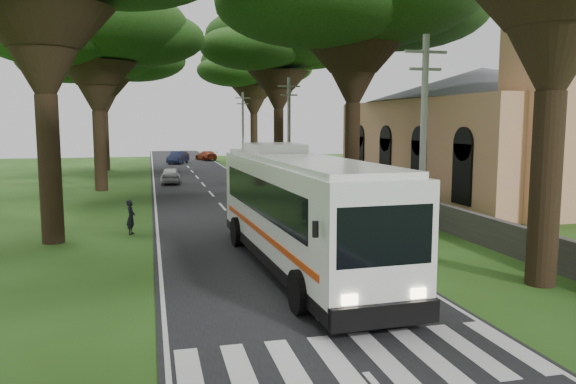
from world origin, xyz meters
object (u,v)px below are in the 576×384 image
object	(u,v)px
pole_near	(423,144)
pedestrian	(131,217)
pole_far	(243,129)
distant_car_c	(206,156)
coach_bus	(299,209)
distant_car_b	(178,157)
distant_car_a	(171,175)
pole_mid	(289,133)
church	(482,122)

from	to	relation	value
pole_near	pedestrian	world-z (taller)	pole_near
pole_far	distant_car_c	world-z (taller)	pole_far
coach_bus	distant_car_b	xyz separation A→B (m)	(-1.60, 49.70, -1.29)
pole_near	distant_car_a	distance (m)	28.82
pole_far	distant_car_c	distance (m)	14.83
pole_mid	coach_bus	distance (m)	21.07
distant_car_a	distant_car_c	bearing A→B (deg)	-98.72
distant_car_a	pole_far	bearing A→B (deg)	-119.61
distant_car_b	pedestrian	distance (m)	42.46
church	coach_bus	size ratio (longest dim) A/B	1.85
distant_car_b	pedestrian	size ratio (longest dim) A/B	2.87
pole_mid	distant_car_a	xyz separation A→B (m)	(-7.96, 7.48, -3.50)
pole_mid	distant_car_c	size ratio (longest dim) A/B	1.94
pole_far	distant_car_b	bearing A→B (deg)	124.19
pole_near	distant_car_a	bearing A→B (deg)	106.15
church	pole_mid	bearing A→B (deg)	160.19
pole_mid	pedestrian	xyz separation A→B (m)	(-10.43, -12.99, -3.41)
church	distant_car_c	distance (m)	41.62
pole_near	pole_mid	xyz separation A→B (m)	(0.00, 20.00, 0.00)
coach_bus	pedestrian	size ratio (longest dim) A/B	8.48
church	pole_mid	size ratio (longest dim) A/B	3.00
pole_mid	distant_car_a	bearing A→B (deg)	136.78
pole_mid	distant_car_c	world-z (taller)	pole_mid
church	coach_bus	xyz separation A→B (m)	(-17.07, -15.97, -2.86)
church	pedestrian	xyz separation A→B (m)	(-22.79, -8.53, -4.14)
pole_near	coach_bus	xyz separation A→B (m)	(-4.70, -0.43, -2.13)
church	pole_far	xyz separation A→B (m)	(-12.36, 24.45, -0.73)
distant_car_a	pedestrian	world-z (taller)	pedestrian
pole_mid	pole_far	size ratio (longest dim) A/B	1.00
distant_car_c	pedestrian	bearing A→B (deg)	63.21
pole_mid	distant_car_a	distance (m)	11.47
distant_car_c	pole_mid	bearing A→B (deg)	76.93
coach_bus	distant_car_a	size ratio (longest dim) A/B	3.39
coach_bus	pedestrian	distance (m)	9.47
church	distant_car_b	xyz separation A→B (m)	(-18.66, 33.73, -4.16)
pole_mid	pedestrian	world-z (taller)	pole_mid
church	pole_near	world-z (taller)	church
church	pole_mid	world-z (taller)	church
church	distant_car_a	bearing A→B (deg)	149.58
church	pole_near	size ratio (longest dim) A/B	3.00
pedestrian	coach_bus	bearing A→B (deg)	-131.07
distant_car_b	pole_mid	bearing A→B (deg)	-58.29
pedestrian	pole_far	bearing A→B (deg)	-6.20
pole_near	pedestrian	xyz separation A→B (m)	(-10.43, 7.01, -3.41)
coach_bus	distant_car_c	size ratio (longest dim) A/B	3.15
pole_far	coach_bus	size ratio (longest dim) A/B	0.62
church	distant_car_c	bearing A→B (deg)	111.04
church	distant_car_c	world-z (taller)	church
distant_car_c	church	bearing A→B (deg)	93.79
distant_car_c	distant_car_b	bearing A→B (deg)	35.00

